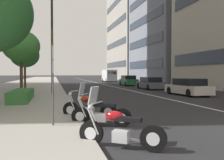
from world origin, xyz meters
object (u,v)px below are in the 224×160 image
car_lead_in_lane (129,81)px  street_lamp_with_banners (55,26)px  motorcycle_by_sign_pole (119,130)px  delivery_van_ahead (109,75)px  street_tree_by_lamp_post (25,55)px  motorcycle_mid_row (89,108)px  car_approaching_light (150,83)px  street_tree_near_plaza_corner (21,46)px  car_mid_block_traffic (188,87)px  parking_sign_by_curb (53,75)px  motorcycle_second_in_row (100,113)px

car_lead_in_lane → street_lamp_with_banners: (-13.79, 10.42, 4.91)m
motorcycle_by_sign_pole → street_lamp_with_banners: 15.94m
delivery_van_ahead → street_tree_by_lamp_post: size_ratio=1.20×
motorcycle_mid_row → delivery_van_ahead: size_ratio=0.36×
car_approaching_light → street_tree_near_plaza_corner: street_tree_near_plaza_corner is taller
motorcycle_mid_row → car_lead_in_lane: bearing=-79.8°
street_tree_near_plaza_corner → car_lead_in_lane: bearing=-40.2°
car_approaching_light → street_lamp_with_banners: (-5.32, 10.36, 4.96)m
motorcycle_mid_row → car_lead_in_lane: car_lead_in_lane is taller
car_mid_block_traffic → parking_sign_by_curb: 14.78m
motorcycle_second_in_row → street_lamp_with_banners: street_lamp_with_banners is taller
motorcycle_mid_row → delivery_van_ahead: delivery_van_ahead is taller
car_mid_block_traffic → street_tree_by_lamp_post: (8.15, 13.44, 2.93)m
motorcycle_mid_row → car_lead_in_lane: 26.54m
motorcycle_by_sign_pole → motorcycle_second_in_row: bearing=-56.4°
motorcycle_by_sign_pole → street_tree_near_plaza_corner: (13.55, 3.82, 3.32)m
car_mid_block_traffic → car_lead_in_lane: car_lead_in_lane is taller
car_mid_block_traffic → car_approaching_light: size_ratio=1.01×
motorcycle_second_in_row → motorcycle_by_sign_pole: bearing=116.0°
motorcycle_by_sign_pole → motorcycle_mid_row: (3.94, 0.19, -0.02)m
street_tree_by_lamp_post → parking_sign_by_curb: bearing=-171.4°
car_mid_block_traffic → delivery_van_ahead: delivery_van_ahead is taller
delivery_van_ahead → street_tree_by_lamp_post: bearing=149.9°
delivery_van_ahead → street_tree_by_lamp_post: street_tree_by_lamp_post is taller
car_lead_in_lane → street_tree_near_plaza_corner: size_ratio=0.89×
street_lamp_with_banners → street_tree_near_plaza_corner: street_lamp_with_banners is taller
motorcycle_second_in_row → parking_sign_by_curb: bearing=34.7°
street_tree_near_plaza_corner → street_tree_by_lamp_post: bearing=4.0°
car_approaching_light → street_tree_by_lamp_post: (0.31, 13.33, 2.93)m
motorcycle_mid_row → street_tree_by_lamp_post: 17.49m
motorcycle_mid_row → street_tree_by_lamp_post: size_ratio=0.43×
car_approaching_light → parking_sign_by_curb: 20.91m
motorcycle_mid_row → street_lamp_with_banners: 12.28m
car_approaching_light → parking_sign_by_curb: parking_sign_by_curb is taller
motorcycle_by_sign_pole → car_lead_in_lane: bearing=-73.9°
car_lead_in_lane → car_mid_block_traffic: bearing=-178.9°
motorcycle_by_sign_pole → car_approaching_light: 22.24m
motorcycle_mid_row → delivery_van_ahead: 41.61m
car_mid_block_traffic → motorcycle_by_sign_pole: bearing=141.1°
street_tree_near_plaza_corner → street_tree_by_lamp_post: 7.11m
car_lead_in_lane → parking_sign_by_curb: parking_sign_by_curb is taller
car_mid_block_traffic → parking_sign_by_curb: size_ratio=1.78×
parking_sign_by_curb → street_tree_near_plaza_corner: size_ratio=0.53×
car_approaching_light → parking_sign_by_curb: bearing=148.8°
motorcycle_by_sign_pole → street_tree_near_plaza_corner: street_tree_near_plaza_corner is taller
motorcycle_by_sign_pole → parking_sign_by_curb: 3.06m
motorcycle_mid_row → car_approaching_light: 18.80m
delivery_van_ahead → motorcycle_second_in_row: bearing=167.4°
street_tree_near_plaza_corner → motorcycle_by_sign_pole: bearing=-164.3°
car_mid_block_traffic → delivery_van_ahead: 31.88m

